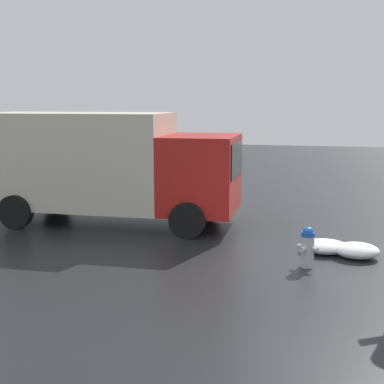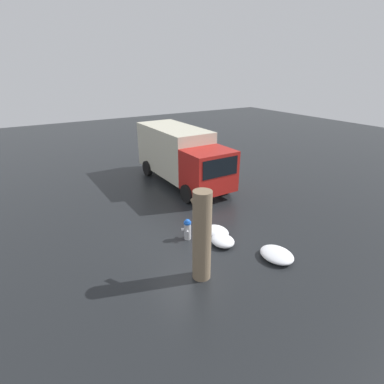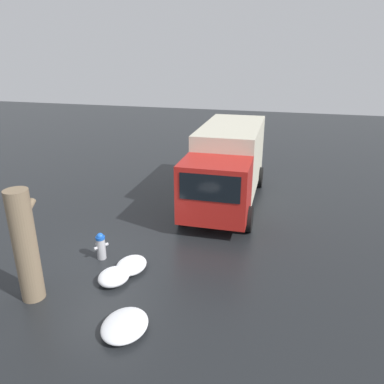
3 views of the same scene
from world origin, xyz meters
name	(u,v)px [view 3 (image 3 of 3)]	position (x,y,z in m)	size (l,w,h in m)	color
ground_plane	(102,258)	(0.00, 0.00, 0.00)	(60.00, 60.00, 0.00)	black
fire_hydrant	(101,245)	(0.00, 0.00, 0.43)	(0.44, 0.39, 0.84)	#B7B7BC
tree_trunk	(25,246)	(-2.16, 0.78, 1.47)	(0.86, 0.57, 2.91)	#7F6B51
delivery_truck	(228,163)	(5.51, -2.85, 1.64)	(6.99, 2.65, 3.01)	red
snow_pile_by_hydrant	(114,277)	(-1.03, -0.90, 0.16)	(0.95, 0.82, 0.33)	white
snow_pile_curbside	(125,325)	(-2.70, -1.97, 0.15)	(1.23, 1.02, 0.29)	white
snow_pile_by_tree	(131,265)	(-0.37, -1.12, 0.15)	(1.07, 0.83, 0.30)	white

